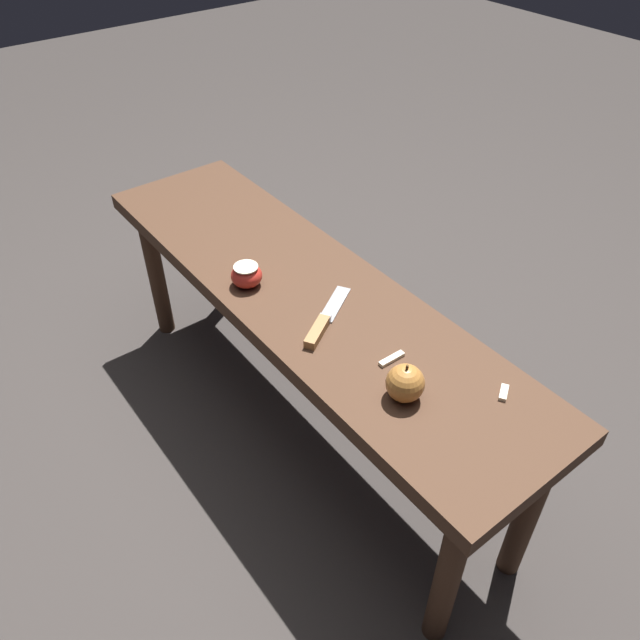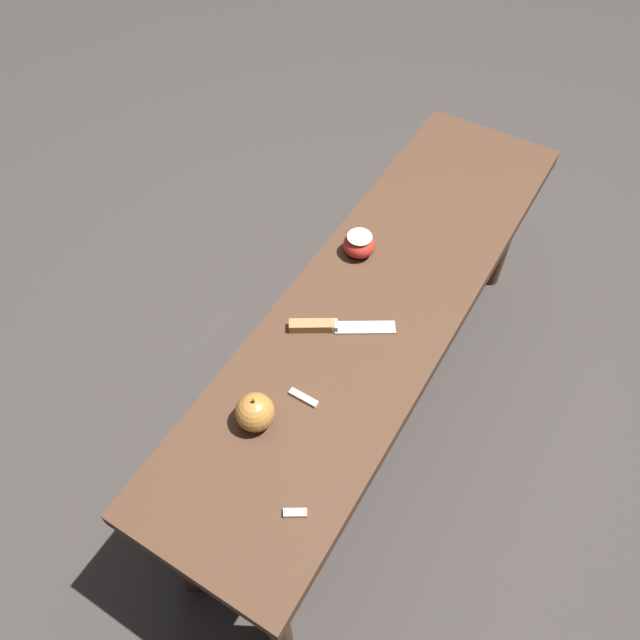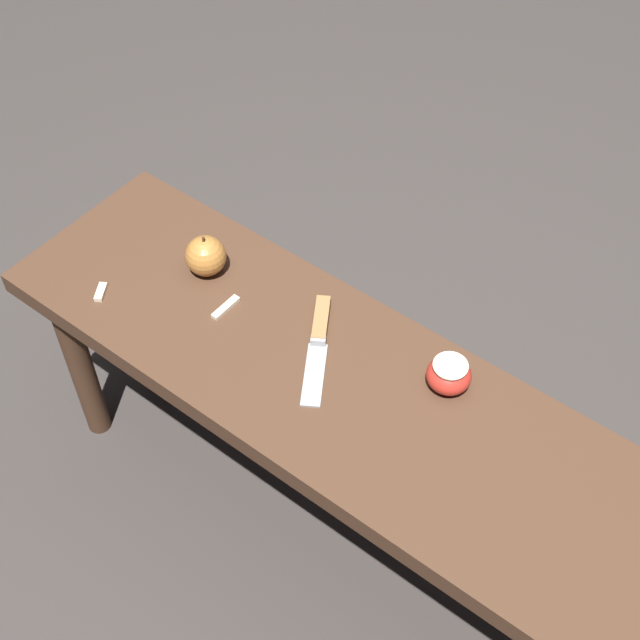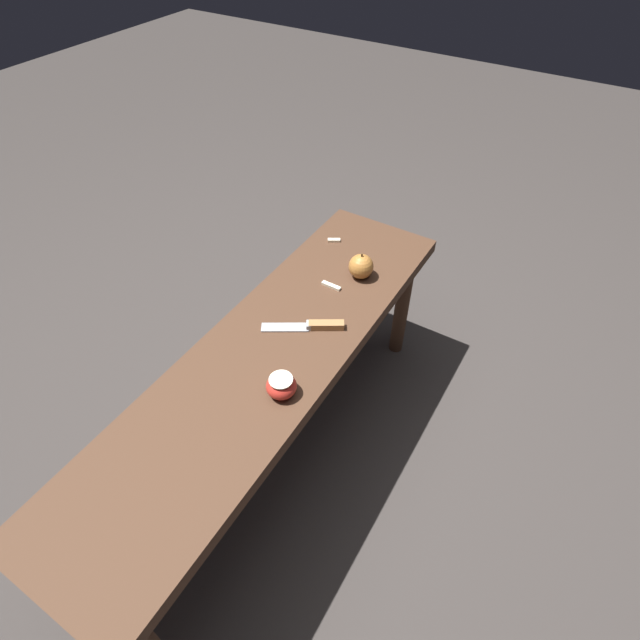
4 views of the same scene
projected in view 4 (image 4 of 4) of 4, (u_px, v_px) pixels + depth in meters
name	position (u px, v px, depth m)	size (l,w,h in m)	color
ground_plane	(280.00, 454.00, 1.61)	(8.00, 8.00, 0.00)	#383330
wooden_bench	(270.00, 370.00, 1.31)	(1.35, 0.36, 0.49)	#472D1E
knife	(315.00, 326.00, 1.32)	(0.14, 0.20, 0.02)	#9EA0A5
apple_whole	(361.00, 266.00, 1.45)	(0.07, 0.07, 0.08)	#B27233
apple_cut	(281.00, 386.00, 1.16)	(0.07, 0.07, 0.05)	red
apple_slice_near_knife	(331.00, 286.00, 1.44)	(0.01, 0.06, 0.01)	beige
apple_slice_center	(334.00, 240.00, 1.60)	(0.03, 0.04, 0.01)	beige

